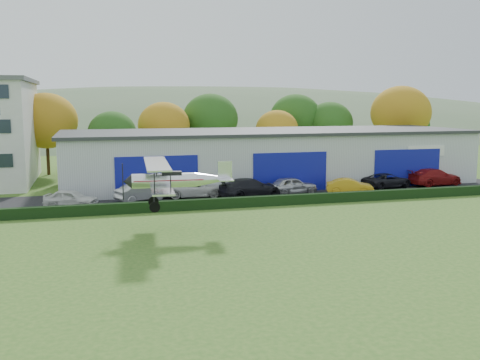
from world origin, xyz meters
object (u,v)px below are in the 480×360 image
object	(u,v)px
hangar	(269,156)
car_4	(292,185)
car_6	(387,180)
car_2	(195,189)
biplane	(173,179)
car_7	(434,177)
car_5	(350,186)
car_3	(251,188)
car_1	(142,192)
car_0	(71,199)

from	to	relation	value
hangar	car_4	distance (m)	7.63
car_6	car_2	bearing A→B (deg)	78.06
biplane	car_7	bearing A→B (deg)	27.73
car_5	car_7	distance (m)	10.44
car_2	car_4	bearing A→B (deg)	-91.99
hangar	car_3	world-z (taller)	hangar
car_1	car_5	xyz separation A→B (m)	(18.06, -1.42, -0.06)
car_7	car_4	bearing A→B (deg)	85.70
car_3	car_4	size ratio (longest dim) A/B	1.25
hangar	car_4	xyz separation A→B (m)	(-0.33, -7.39, -1.84)
car_3	car_7	world-z (taller)	same
car_0	car_2	world-z (taller)	car_2
car_2	car_7	distance (m)	23.67
hangar	car_6	xyz separation A→B (m)	(9.63, -6.41, -1.92)
car_1	car_4	size ratio (longest dim) A/B	0.98
hangar	car_3	bearing A→B (deg)	-118.33
car_6	car_7	world-z (taller)	car_7
car_2	car_3	xyz separation A→B (m)	(4.50, -1.49, 0.11)
car_5	car_7	size ratio (longest dim) A/B	0.72
hangar	car_5	distance (m)	9.98
car_0	car_6	distance (m)	28.66
car_1	biplane	size ratio (longest dim) A/B	0.57
car_2	car_4	distance (m)	8.53
car_3	car_5	size ratio (longest dim) A/B	1.38
car_4	car_3	bearing A→B (deg)	88.75
car_1	biplane	xyz separation A→B (m)	(0.96, -11.17, 2.62)
car_0	car_3	size ratio (longest dim) A/B	0.73
car_3	car_7	bearing A→B (deg)	-96.73
car_4	car_5	size ratio (longest dim) A/B	1.11
car_4	biplane	bearing A→B (deg)	122.10
hangar	car_6	distance (m)	11.73
car_1	car_6	xyz separation A→B (m)	(23.04, 0.78, -0.05)
car_3	car_6	world-z (taller)	car_3
car_2	car_3	distance (m)	4.74
car_3	biplane	world-z (taller)	biplane
hangar	car_1	bearing A→B (deg)	-151.79
car_1	car_7	size ratio (longest dim) A/B	0.79
car_0	car_7	size ratio (longest dim) A/B	0.73
car_1	car_7	distance (m)	28.27
car_0	car_4	size ratio (longest dim) A/B	0.91
car_2	car_4	size ratio (longest dim) A/B	1.13
car_2	car_6	size ratio (longest dim) A/B	1.04
car_4	car_2	bearing A→B (deg)	74.04
car_4	car_5	world-z (taller)	car_4
car_5	hangar	bearing A→B (deg)	49.63
car_4	car_6	world-z (taller)	car_4
car_0	car_4	distance (m)	18.65
car_0	car_5	distance (m)	23.60
hangar	car_6	world-z (taller)	hangar
car_4	car_7	bearing A→B (deg)	-96.17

